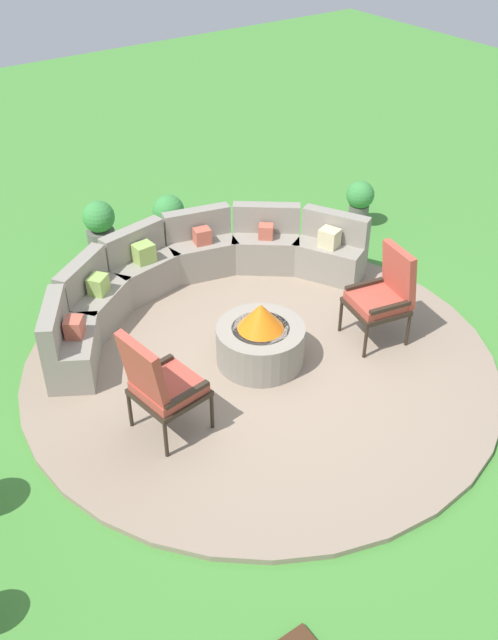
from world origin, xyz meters
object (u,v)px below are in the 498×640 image
object	(u,v)px
lounge_chair_front_right	(385,293)
potted_plant_3	(360,201)
fire_pit	(260,340)
potted_plant_2	(100,224)
curved_stone_bench	(189,274)
potted_plant_0	(169,217)
lounge_chair_front_left	(160,383)

from	to	relation	value
lounge_chair_front_right	potted_plant_3	world-z (taller)	lounge_chair_front_right
fire_pit	potted_plant_2	distance (m)	3.19
curved_stone_bench	potted_plant_2	size ratio (longest dim) A/B	6.17
potted_plant_0	curved_stone_bench	bearing A→B (deg)	-110.62
lounge_chair_front_left	lounge_chair_front_right	bearing A→B (deg)	80.38
lounge_chair_front_left	potted_plant_2	bearing A→B (deg)	154.90
fire_pit	curved_stone_bench	distance (m)	1.43
lounge_chair_front_right	potted_plant_2	distance (m)	3.90
potted_plant_0	lounge_chair_front_left	bearing A→B (deg)	-120.96
lounge_chair_front_right	potted_plant_3	size ratio (longest dim) A/B	1.62
potted_plant_0	potted_plant_3	size ratio (longest dim) A/B	1.06
curved_stone_bench	potted_plant_3	distance (m)	2.89
lounge_chair_front_left	potted_plant_2	world-z (taller)	lounge_chair_front_left
fire_pit	lounge_chair_front_right	bearing A→B (deg)	-16.92
fire_pit	lounge_chair_front_left	world-z (taller)	lounge_chair_front_left
curved_stone_bench	lounge_chair_front_right	size ratio (longest dim) A/B	3.88
curved_stone_bench	potted_plant_0	bearing A→B (deg)	69.38
lounge_chair_front_left	potted_plant_3	distance (m)	4.71
curved_stone_bench	potted_plant_2	world-z (taller)	curved_stone_bench
lounge_chair_front_left	potted_plant_0	bearing A→B (deg)	140.80
lounge_chair_front_right	potted_plant_2	xyz separation A→B (m)	(-1.55, 3.57, -0.26)
fire_pit	lounge_chair_front_left	bearing A→B (deg)	-165.91
potted_plant_2	potted_plant_3	bearing A→B (deg)	-24.72
curved_stone_bench	fire_pit	bearing A→B (deg)	-91.42
lounge_chair_front_right	potted_plant_2	size ratio (longest dim) A/B	1.59
potted_plant_0	potted_plant_2	bearing A→B (deg)	152.41
potted_plant_3	lounge_chair_front_left	bearing A→B (deg)	-154.16
lounge_chair_front_left	lounge_chair_front_right	world-z (taller)	lounge_chair_front_left
fire_pit	lounge_chair_front_right	distance (m)	1.38
fire_pit	potted_plant_2	xyz separation A→B (m)	(-0.26, 3.17, 0.02)
potted_plant_2	potted_plant_0	bearing A→B (deg)	-27.59
lounge_chair_front_left	potted_plant_0	xyz separation A→B (m)	(1.85, 3.09, -0.23)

